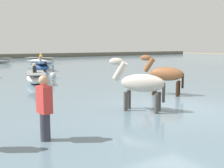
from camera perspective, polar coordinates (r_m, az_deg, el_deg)
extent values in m
plane|color=gray|center=(8.83, 12.74, -6.75)|extent=(120.00, 120.00, 0.00)
cube|color=slate|center=(17.15, -12.27, 0.88)|extent=(90.00, 90.00, 0.32)
ellipsoid|color=beige|center=(8.02, 6.23, 0.19)|extent=(1.10, 1.31, 0.52)
cylinder|color=#45423C|center=(8.13, 2.79, -4.65)|extent=(0.12, 0.12, 0.88)
cylinder|color=#45423C|center=(8.42, 3.46, -4.22)|extent=(0.12, 0.12, 0.88)
cylinder|color=#45423C|center=(7.90, 9.03, -5.12)|extent=(0.12, 0.12, 0.88)
cylinder|color=#45423C|center=(8.19, 9.50, -4.66)|extent=(0.12, 0.12, 0.88)
cylinder|color=beige|center=(8.19, 1.68, 2.68)|extent=(0.44, 0.51, 0.59)
ellipsoid|color=beige|center=(8.21, 0.84, 4.59)|extent=(0.40, 0.47, 0.22)
cylinder|color=#45423C|center=(7.92, 10.49, -1.73)|extent=(0.08, 0.08, 0.55)
ellipsoid|color=brown|center=(10.76, 11.02, 2.04)|extent=(1.09, 1.31, 0.51)
cylinder|color=black|center=(10.79, 8.42, -1.61)|extent=(0.12, 0.12, 0.87)
cylinder|color=black|center=(11.09, 8.79, -1.36)|extent=(0.12, 0.12, 0.87)
cylinder|color=black|center=(10.62, 13.15, -1.88)|extent=(0.12, 0.12, 0.87)
cylinder|color=black|center=(10.93, 13.40, -1.62)|extent=(0.12, 0.12, 0.87)
cylinder|color=brown|center=(10.87, 7.56, 3.89)|extent=(0.43, 0.51, 0.59)
ellipsoid|color=brown|center=(10.89, 6.92, 5.33)|extent=(0.40, 0.47, 0.22)
cylinder|color=black|center=(10.69, 14.20, 0.62)|extent=(0.08, 0.08, 0.55)
ellipsoid|color=silver|center=(30.00, -14.30, 4.63)|extent=(2.69, 3.52, 0.58)
cube|color=gray|center=(29.99, -14.32, 5.22)|extent=(2.58, 3.38, 0.04)
cube|color=gold|center=(30.01, -14.28, 5.55)|extent=(0.29, 0.32, 0.30)
sphere|color=beige|center=(30.00, -14.30, 6.01)|extent=(0.18, 0.18, 0.18)
ellipsoid|color=#28518E|center=(21.88, -14.31, 3.45)|extent=(1.33, 3.11, 0.54)
cube|color=navy|center=(21.86, -14.34, 4.21)|extent=(1.27, 2.98, 0.04)
cube|color=black|center=(20.45, -13.42, 4.20)|extent=(0.17, 0.14, 0.18)
cube|color=white|center=(21.84, -14.42, 4.65)|extent=(0.21, 0.28, 0.30)
sphere|color=#A37556|center=(21.83, -14.44, 5.28)|extent=(0.18, 0.18, 0.18)
ellipsoid|color=silver|center=(14.50, -15.24, 1.16)|extent=(1.60, 2.79, 0.49)
cube|color=gray|center=(14.48, -15.28, 2.20)|extent=(1.53, 2.68, 0.04)
cube|color=#232328|center=(14.46, -15.50, 2.87)|extent=(0.25, 0.30, 0.30)
sphere|color=beige|center=(14.44, -15.53, 3.81)|extent=(0.18, 0.18, 0.18)
cylinder|color=#383842|center=(5.81, -13.39, -10.00)|extent=(0.20, 0.20, 0.88)
cube|color=red|center=(5.63, -13.62, -3.11)|extent=(0.24, 0.34, 0.54)
sphere|color=tan|center=(5.57, -13.75, 0.73)|extent=(0.20, 0.20, 0.20)
sphere|color=silver|center=(16.44, -11.89, 1.76)|extent=(0.34, 0.34, 0.34)
cylinder|color=black|center=(16.41, -11.93, 3.10)|extent=(0.04, 0.04, 0.44)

